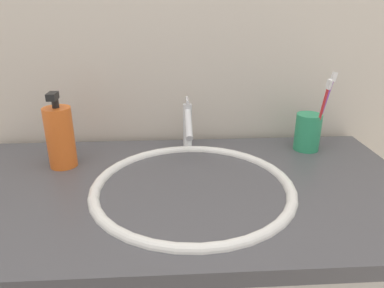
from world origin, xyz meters
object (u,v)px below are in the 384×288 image
object	(u,v)px
faucet	(188,125)
toothbrush_red	(322,111)
toothbrush_cup	(308,132)
soap_dispenser	(60,137)
toothbrush_purple	(324,105)

from	to	relation	value
faucet	toothbrush_red	bearing A→B (deg)	-7.56
faucet	toothbrush_cup	xyz separation A→B (m)	(0.32, -0.02, -0.02)
soap_dispenser	faucet	bearing A→B (deg)	15.00
toothbrush_cup	soap_dispenser	xyz separation A→B (m)	(-0.63, -0.07, 0.03)
faucet	toothbrush_purple	world-z (taller)	toothbrush_purple
toothbrush_red	toothbrush_purple	distance (m)	0.05
toothbrush_cup	soap_dispenser	distance (m)	0.63
toothbrush_purple	faucet	bearing A→B (deg)	180.00
faucet	toothbrush_red	xyz separation A→B (m)	(0.34, -0.04, 0.04)
toothbrush_red	soap_dispenser	distance (m)	0.65
toothbrush_red	toothbrush_purple	world-z (taller)	toothbrush_purple
toothbrush_red	toothbrush_purple	size ratio (longest dim) A/B	0.97
toothbrush_purple	soap_dispenser	bearing A→B (deg)	-172.99
toothbrush_red	toothbrush_cup	bearing A→B (deg)	120.20
faucet	soap_dispenser	distance (m)	0.32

